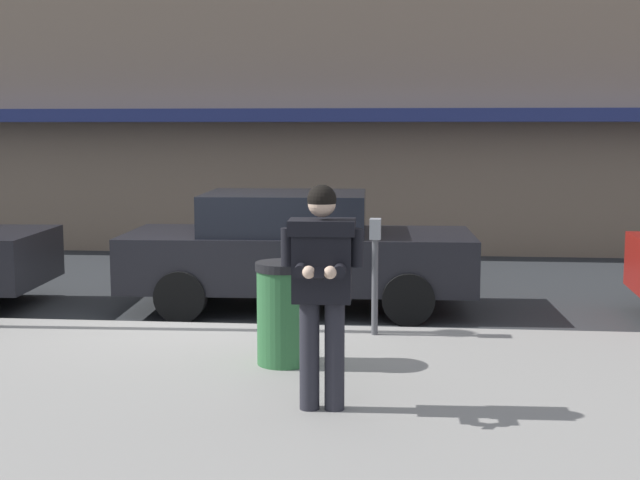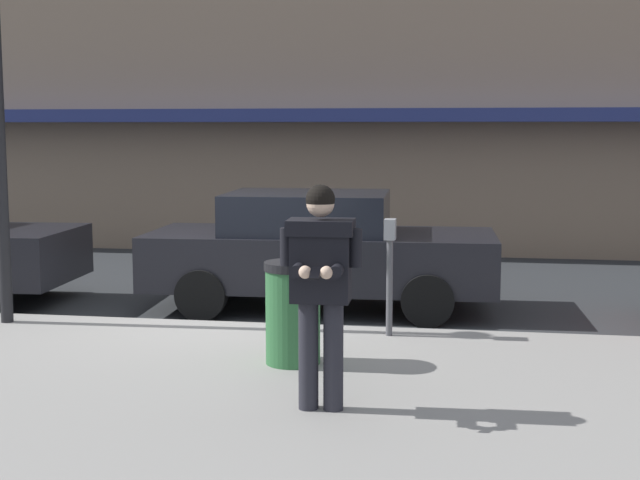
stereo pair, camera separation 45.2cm
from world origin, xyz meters
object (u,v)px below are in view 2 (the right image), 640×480
Objects in this scene: parking_meter at (390,260)px; trash_bin at (293,312)px; parked_sedan_mid at (318,250)px; man_texting_on_phone at (321,273)px.

trash_bin is (-0.81, -1.29, -0.34)m from parking_meter.
parked_sedan_mid reaches higher than trash_bin.
trash_bin is at bearing -84.77° from parked_sedan_mid.
parked_sedan_mid is 4.66× the size of trash_bin.
trash_bin is (-0.49, 1.36, -0.62)m from man_texting_on_phone.
man_texting_on_phone is at bearing -80.26° from parked_sedan_mid.
parking_meter reaches higher than trash_bin.
parked_sedan_mid is at bearing 95.23° from trash_bin.
parking_meter is at bearing -60.34° from parked_sedan_mid.
man_texting_on_phone is at bearing -96.86° from parking_meter.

